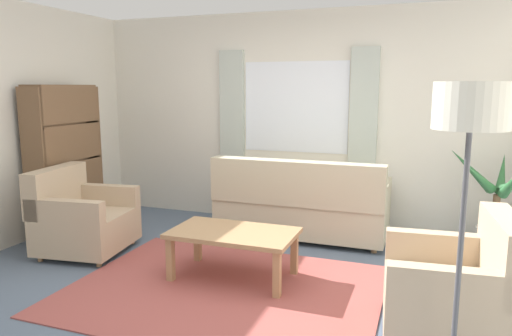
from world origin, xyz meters
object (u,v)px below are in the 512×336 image
coffee_table (233,237)px  potted_plant (495,213)px  bookshelf (69,158)px  standing_lamp (470,131)px  couch (301,206)px  armchair_right (457,291)px  armchair_left (81,219)px

coffee_table → potted_plant: 2.64m
bookshelf → standing_lamp: standing_lamp is taller
potted_plant → bookshelf: bearing=-170.4°
couch → standing_lamp: size_ratio=1.10×
standing_lamp → potted_plant: bearing=79.2°
coffee_table → standing_lamp: standing_lamp is taller
armchair_right → potted_plant: size_ratio=0.83×
armchair_right → potted_plant: potted_plant is taller
couch → armchair_left: bearing=31.7°
armchair_right → armchair_left: bearing=-104.0°
standing_lamp → couch: bearing=121.9°
coffee_table → standing_lamp: 2.34m
potted_plant → couch: bearing=-178.6°
potted_plant → standing_lamp: (-0.47, -2.47, 1.02)m
standing_lamp → coffee_table: bearing=148.7°
armchair_left → coffee_table: bearing=-101.0°
armchair_left → standing_lamp: size_ratio=0.55×
armchair_right → bookshelf: (-4.14, 1.08, 0.53)m
armchair_right → standing_lamp: bearing=-9.2°
armchair_right → coffee_table: size_ratio=0.83×
couch → standing_lamp: standing_lamp is taller
couch → coffee_table: size_ratio=1.73×
potted_plant → standing_lamp: 2.71m
armchair_left → coffee_table: 1.75m
armchair_left → standing_lamp: bearing=-116.2°
couch → potted_plant: (1.98, 0.05, 0.09)m
armchair_left → potted_plant: potted_plant is taller
armchair_left → potted_plant: 4.19m
bookshelf → standing_lamp: bearing=67.5°
couch → armchair_right: size_ratio=2.09×
armchair_right → bookshelf: bookshelf is taller
armchair_right → bookshelf: 4.31m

